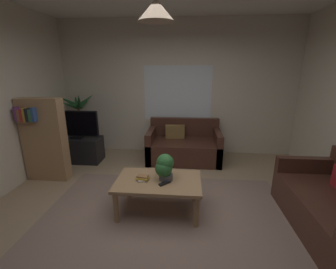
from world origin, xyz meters
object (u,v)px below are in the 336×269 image
at_px(potted_plant_on_table, 165,166).
at_px(bookshelf_corner, 44,139).
at_px(coffee_table, 158,185).
at_px(book_on_table_0, 142,180).
at_px(couch_under_window, 184,147).
at_px(potted_palm_corner, 80,124).
at_px(tv, 76,124).
at_px(book_on_table_2, 143,176).
at_px(book_on_table_1, 143,178).
at_px(remote_on_table_0, 165,183).
at_px(pendant_lamp, 156,10).
at_px(tv_stand, 79,149).

bearing_deg(potted_plant_on_table, bookshelf_corner, 160.73).
xyz_separation_m(coffee_table, book_on_table_0, (-0.20, -0.03, 0.08)).
xyz_separation_m(couch_under_window, coffee_table, (-0.30, -1.81, 0.11)).
distance_m(couch_under_window, potted_palm_corner, 2.37).
distance_m(coffee_table, bookshelf_corner, 2.18).
xyz_separation_m(coffee_table, tv, (-1.83, 1.53, 0.40)).
bearing_deg(bookshelf_corner, book_on_table_2, -23.35).
bearing_deg(book_on_table_1, couch_under_window, 74.93).
xyz_separation_m(tv, bookshelf_corner, (-0.19, -0.77, -0.07)).
bearing_deg(remote_on_table_0, potted_palm_corner, 0.18).
bearing_deg(tv, bookshelf_corner, -103.63).
xyz_separation_m(bookshelf_corner, pendant_lamp, (2.02, -0.77, 1.74)).
bearing_deg(coffee_table, tv, 140.07).
bearing_deg(couch_under_window, potted_plant_on_table, -96.93).
relative_size(potted_plant_on_table, tv, 0.38).
xyz_separation_m(couch_under_window, book_on_table_1, (-0.50, -1.84, 0.21)).
height_order(book_on_table_0, remote_on_table_0, same).
bearing_deg(tv, book_on_table_2, -43.57).
relative_size(book_on_table_0, tv, 0.13).
bearing_deg(tv, pendant_lamp, -39.93).
distance_m(couch_under_window, remote_on_table_0, 1.93).
height_order(remote_on_table_0, potted_plant_on_table, potted_plant_on_table).
bearing_deg(book_on_table_2, potted_palm_corner, 130.75).
distance_m(potted_palm_corner, bookshelf_corner, 1.34).
bearing_deg(remote_on_table_0, pendant_lamp, -0.09).
relative_size(potted_plant_on_table, bookshelf_corner, 0.24).
xyz_separation_m(couch_under_window, potted_palm_corner, (-2.32, 0.29, 0.36)).
height_order(couch_under_window, tv_stand, couch_under_window).
xyz_separation_m(coffee_table, book_on_table_2, (-0.20, -0.02, 0.12)).
distance_m(book_on_table_1, potted_palm_corner, 2.81).
distance_m(book_on_table_1, bookshelf_corner, 2.00).
distance_m(book_on_table_2, potted_palm_corner, 2.80).
distance_m(book_on_table_1, pendant_lamp, 1.98).
bearing_deg(coffee_table, book_on_table_2, -175.64).
height_order(book_on_table_0, book_on_table_2, book_on_table_2).
height_order(book_on_table_0, pendant_lamp, pendant_lamp).
height_order(couch_under_window, bookshelf_corner, bookshelf_corner).
relative_size(couch_under_window, book_on_table_2, 10.05).
height_order(book_on_table_2, potted_palm_corner, potted_palm_corner).
bearing_deg(potted_plant_on_table, potted_palm_corner, 135.55).
height_order(bookshelf_corner, pendant_lamp, pendant_lamp).
bearing_deg(coffee_table, potted_palm_corner, 133.98).
xyz_separation_m(remote_on_table_0, tv, (-1.92, 1.63, 0.32)).
bearing_deg(bookshelf_corner, pendant_lamp, -20.83).
relative_size(coffee_table, potted_palm_corner, 0.79).
bearing_deg(book_on_table_2, pendant_lamp, 4.36).
height_order(remote_on_table_0, potted_palm_corner, potted_palm_corner).
bearing_deg(book_on_table_0, coffee_table, 8.95).
relative_size(remote_on_table_0, potted_palm_corner, 0.11).
relative_size(book_on_table_0, bookshelf_corner, 0.08).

